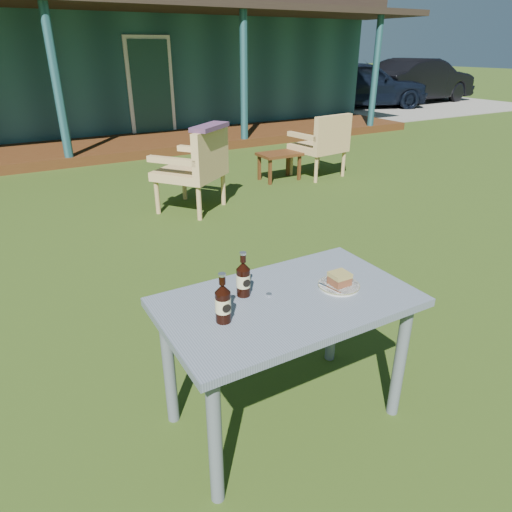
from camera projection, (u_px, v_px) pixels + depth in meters
ground at (176, 290)px, 3.70m from camera, size 80.00×80.00×0.00m
pavilion at (23, 55)px, 10.42m from camera, size 15.80×8.30×3.45m
gravel_strip at (383, 105)px, 15.15m from camera, size 9.00×6.00×0.02m
car_near at (359, 84)px, 14.32m from camera, size 4.55×2.99×1.44m
car_far at (419, 81)px, 15.64m from camera, size 4.49×1.91×1.44m
cafe_table at (287, 317)px, 2.19m from camera, size 1.20×0.70×0.72m
plate at (339, 286)px, 2.24m from camera, size 0.20×0.20×0.01m
cake_slice at (340, 278)px, 2.23m from camera, size 0.09×0.09×0.06m
fork at (330, 288)px, 2.20m from camera, size 0.04×0.14×0.00m
cola_bottle_near at (243, 278)px, 2.13m from camera, size 0.07×0.07×0.22m
cola_bottle_far at (223, 303)px, 1.93m from camera, size 0.07×0.07×0.23m
bottle_cap at (269, 294)px, 2.17m from camera, size 0.03×0.03×0.01m
armchair_left at (197, 165)px, 5.28m from camera, size 0.97×0.96×0.96m
armchair_right at (323, 142)px, 6.69m from camera, size 0.76×0.73×0.92m
floral_throw at (210, 127)px, 5.03m from camera, size 0.58×0.51×0.05m
side_table at (279, 157)px, 6.60m from camera, size 0.60×0.40×0.40m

